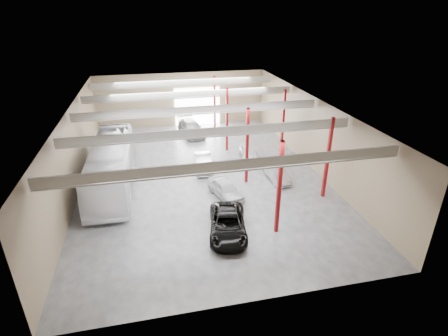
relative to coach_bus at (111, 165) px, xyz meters
name	(u,v)px	position (x,y,z in m)	size (l,w,h in m)	color
depot_shell	(201,125)	(8.25, 0.46, 3.00)	(22.12, 32.12, 7.06)	#45454A
coach_bus	(111,165)	(0.00, 0.00, 0.00)	(3.32, 14.18, 3.95)	white
black_sedan	(228,224)	(8.43, -9.51, -1.20)	(2.56, 5.55, 1.54)	black
car_row_a	(226,189)	(9.44, -4.31, -1.25)	(1.72, 4.27, 1.45)	silver
car_row_b	(203,162)	(8.49, 1.48, -1.22)	(1.59, 4.57, 1.51)	silver
car_row_c	(191,128)	(8.69, 11.98, -1.12)	(2.41, 5.92, 1.72)	slate
car_right_near	(277,173)	(14.80, -2.25, -1.31)	(1.40, 4.01, 1.32)	#A7A7AB
car_right_far	(249,153)	(13.61, 2.95, -1.26)	(1.70, 4.22, 1.44)	silver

